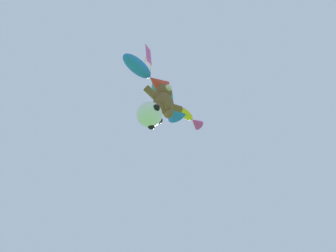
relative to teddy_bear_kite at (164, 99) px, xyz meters
The scene contains 6 objects.
teddy_bear_kite is the anchor object (origin of this frame).
soccer_ball_kite 1.72m from the teddy_bear_kite, behind, with size 1.16×1.15×1.06m.
fish_kite_goldfin 2.82m from the teddy_bear_kite, 18.45° to the left, with size 1.75×0.75×0.59m.
fish_kite_teal 1.69m from the teddy_bear_kite, 41.56° to the left, with size 2.61×1.91×1.14m.
fish_kite_cobalt 1.46m from the teddy_bear_kite, behind, with size 2.55×1.12×0.87m.
diamond_kite 4.68m from the teddy_bear_kite, 141.98° to the left, with size 1.13×0.97×2.95m.
Camera 1 is at (-4.64, -0.05, 1.56)m, focal length 28.00 mm.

